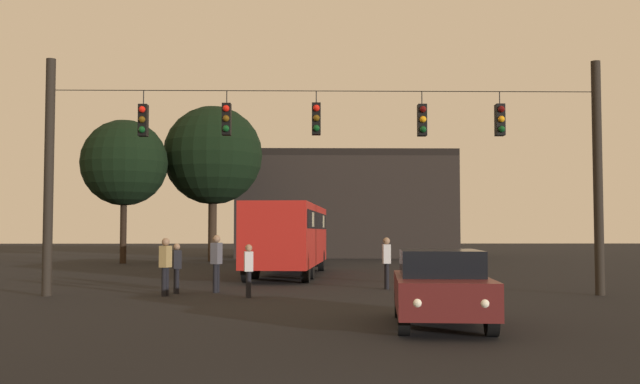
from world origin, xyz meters
name	(u,v)px	position (x,y,z in m)	size (l,w,h in m)	color
ground_plane	(320,276)	(0.00, 24.50, 0.00)	(168.00, 168.00, 0.00)	black
overhead_signal_span	(324,158)	(-0.03, 14.80, 4.08)	(16.65, 0.44, 7.04)	black
city_bus	(289,232)	(-1.31, 24.59, 1.87)	(3.48, 11.18, 3.00)	#B21E19
car_near_right	(441,286)	(2.16, 7.86, 0.80)	(2.22, 4.47, 1.52)	#511919
car_far_left	(305,251)	(-0.62, 34.63, 0.80)	(2.00, 4.41, 1.52)	#2D2D33
pedestrian_crossing_left	(249,268)	(-2.22, 14.20, 0.85)	(0.29, 0.39, 1.53)	black
pedestrian_crossing_center	(387,260)	(2.09, 17.27, 0.96)	(0.25, 0.36, 1.70)	black
pedestrian_crossing_right	(216,260)	(-3.36, 15.98, 1.02)	(0.35, 0.42, 1.79)	black
pedestrian_near_bus	(177,265)	(-4.54, 15.66, 0.85)	(0.35, 0.42, 1.53)	black
pedestrian_trailing	(165,263)	(-4.70, 14.74, 0.97)	(0.34, 0.42, 1.70)	black
corner_building	(344,205)	(2.31, 49.22, 3.88)	(15.91, 9.43, 7.77)	black
tree_left_silhouette	(124,163)	(-11.44, 36.88, 5.98)	(5.14, 5.14, 8.56)	black
tree_behind_building	(213,156)	(-6.57, 40.01, 6.75)	(6.31, 6.31, 9.94)	#2D2116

